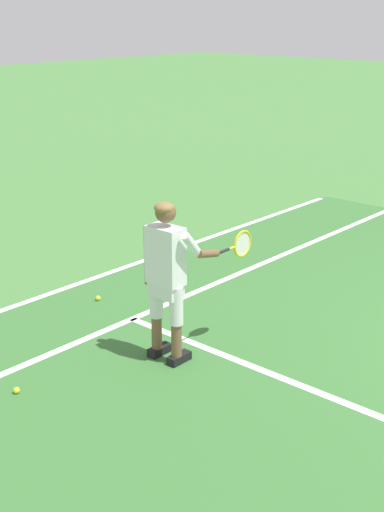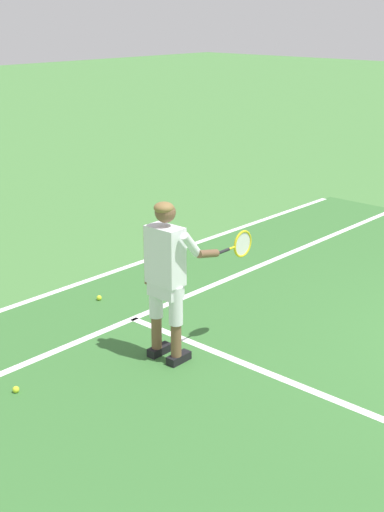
{
  "view_description": "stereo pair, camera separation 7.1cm",
  "coord_description": "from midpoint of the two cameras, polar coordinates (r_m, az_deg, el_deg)",
  "views": [
    {
      "loc": [
        1.55,
        -7.76,
        3.49
      ],
      "look_at": [
        -3.1,
        -2.54,
        1.05
      ],
      "focal_mm": 49.82,
      "sensor_mm": 36.0,
      "label": 1
    },
    {
      "loc": [
        1.6,
        -7.72,
        3.49
      ],
      "look_at": [
        -3.1,
        -2.54,
        1.05
      ],
      "focal_mm": 49.82,
      "sensor_mm": 36.0,
      "label": 2
    }
  ],
  "objects": [
    {
      "name": "line_singles_left",
      "position": [
        9.48,
        1.89,
        -2.36
      ],
      "size": [
        0.1,
        9.88,
        0.01
      ],
      "primitive_type": "cube",
      "color": "white",
      "rests_on": "ground"
    },
    {
      "name": "line_doubles_left",
      "position": [
        10.37,
        -3.9,
        -0.48
      ],
      "size": [
        0.1,
        9.88,
        0.01
      ],
      "primitive_type": "cube",
      "color": "white",
      "rests_on": "ground"
    },
    {
      "name": "tennis_player",
      "position": [
        7.17,
        -1.67,
        -1.2
      ],
      "size": [
        0.63,
        1.12,
        1.71
      ],
      "color": "black",
      "rests_on": "ground"
    },
    {
      "name": "tennis_ball_near_feet",
      "position": [
        7.13,
        -13.68,
        -10.37
      ],
      "size": [
        0.07,
        0.07,
        0.07
      ],
      "primitive_type": "sphere",
      "color": "#CCE02D",
      "rests_on": "ground"
    },
    {
      "name": "tennis_ball_by_baseline",
      "position": [
        9.07,
        -7.24,
        -3.35
      ],
      "size": [
        0.07,
        0.07,
        0.07
      ],
      "primitive_type": "sphere",
      "color": "#CCE02D",
      "rests_on": "ground"
    }
  ]
}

